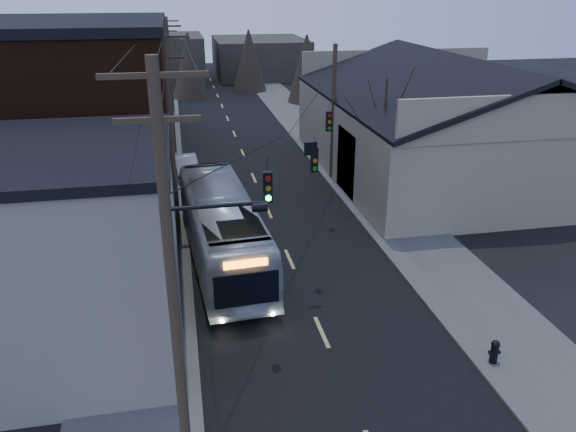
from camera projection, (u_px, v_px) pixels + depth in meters
The scene contains 14 objects.
road_surface at pixel (246, 161), 40.46m from camera, with size 9.00×110.00×0.02m, color black.
sidewalk_left at pixel (154, 165), 39.28m from camera, with size 4.00×110.00×0.12m, color #474744.
sidewalk_right at pixel (333, 155), 41.61m from camera, with size 4.00×110.00×0.12m, color #474744.
building_clapboard at pixel (52, 256), 18.48m from camera, with size 8.00×8.00×7.00m, color gray.
building_brick at pixel (68, 133), 27.70m from camera, with size 10.00×12.00×10.00m, color black.
building_left_far at pixel (112, 101), 42.87m from camera, with size 9.00×14.00×7.00m, color #2E2A25.
warehouse at pixel (449, 132), 37.23m from camera, with size 16.16×20.60×7.73m.
building_far_left at pixel (162, 60), 69.98m from camera, with size 10.00×12.00×6.00m, color #2E2A25.
building_far_right at pixel (260, 57), 77.02m from camera, with size 12.00×14.00×5.00m, color #2E2A25.
bare_tree at pixel (383, 143), 31.19m from camera, with size 0.40×0.40×7.20m, color black.
utility_lines at pixel (203, 111), 32.71m from camera, with size 11.24×45.28×10.50m.
bus at pixel (222, 228), 25.24m from camera, with size 2.74×11.72×3.26m, color #ADB4B9.
parked_car at pixel (186, 166), 36.97m from camera, with size 1.42×4.08×1.35m, color #9EA1A6.
fire_hydrant at pixel (495, 351), 18.55m from camera, with size 0.40×0.29×0.85m.
Camera 1 is at (-4.56, -8.77, 11.79)m, focal length 35.00 mm.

